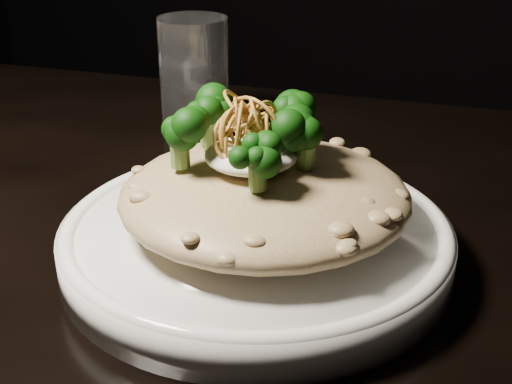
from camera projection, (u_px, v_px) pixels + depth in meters
table at (199, 328)px, 0.59m from camera, size 1.10×0.80×0.75m
plate at (256, 242)px, 0.52m from camera, size 0.28×0.28×0.03m
risotto at (265, 195)px, 0.50m from camera, size 0.21×0.21×0.05m
broccoli at (254, 129)px, 0.49m from camera, size 0.14×0.14×0.05m
cheese at (251, 155)px, 0.49m from camera, size 0.06×0.06×0.02m
shallots at (253, 117)px, 0.48m from camera, size 0.06×0.06×0.04m
drinking_glass at (194, 78)px, 0.73m from camera, size 0.09×0.09×0.12m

